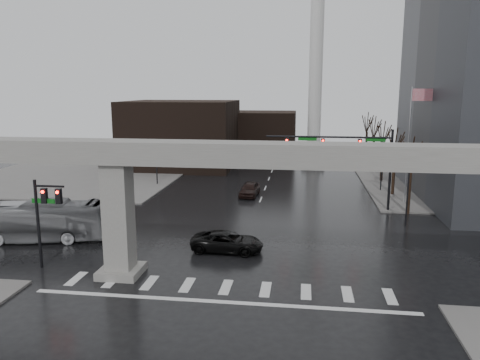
{
  "coord_description": "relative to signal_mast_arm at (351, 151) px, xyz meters",
  "views": [
    {
      "loc": [
        4.41,
        -27.13,
        11.79
      ],
      "look_at": [
        -0.61,
        9.8,
        4.5
      ],
      "focal_mm": 35.0,
      "sensor_mm": 36.0,
      "label": 1
    }
  ],
  "objects": [
    {
      "name": "lamp_left_0",
      "position": [
        -22.49,
        -4.8,
        -2.36
      ],
      "size": [
        1.22,
        0.32,
        5.11
      ],
      "color": "black",
      "rests_on": "ground"
    },
    {
      "name": "signal_mast_arm",
      "position": [
        0.0,
        0.0,
        0.0
      ],
      "size": [
        12.12,
        0.43,
        8.0
      ],
      "color": "black",
      "rests_on": "ground"
    },
    {
      "name": "sidewalk_ne",
      "position": [
        17.01,
        17.2,
        -5.75
      ],
      "size": [
        28.0,
        36.0,
        0.15
      ],
      "primitive_type": "cube",
      "color": "slate",
      "rests_on": "ground"
    },
    {
      "name": "tree_right_2",
      "position": [
        5.54,
        15.22,
        -2.91
      ],
      "size": [
        1.1,
        1.63,
        7.85
      ],
      "color": "black",
      "rests_on": "ground"
    },
    {
      "name": "lamp_right_1",
      "position": [
        4.51,
        9.2,
        -2.36
      ],
      "size": [
        1.22,
        0.32,
        5.11
      ],
      "color": "black",
      "rests_on": "ground"
    },
    {
      "name": "tree_right_3",
      "position": [
        5.54,
        23.22,
        -2.85
      ],
      "size": [
        1.11,
        1.66,
        8.02
      ],
      "color": "black",
      "rests_on": "ground"
    },
    {
      "name": "smokestack",
      "position": [
        -2.99,
        27.2,
        7.52
      ],
      "size": [
        3.6,
        3.6,
        30.0
      ],
      "color": "silver",
      "rests_on": "ground"
    },
    {
      "name": "lamp_right_0",
      "position": [
        4.51,
        -4.8,
        -2.36
      ],
      "size": [
        1.22,
        0.32,
        5.11
      ],
      "color": "black",
      "rests_on": "ground"
    },
    {
      "name": "building_far_mid",
      "position": [
        -10.99,
        33.2,
        -1.83
      ],
      "size": [
        10.0,
        10.0,
        8.0
      ],
      "primitive_type": "cube",
      "color": "black",
      "rests_on": "ground"
    },
    {
      "name": "flagpole_assembly",
      "position": [
        6.3,
        3.2,
        1.7
      ],
      "size": [
        2.06,
        0.12,
        12.0
      ],
      "color": "silver",
      "rests_on": "ground"
    },
    {
      "name": "elevated_guideway",
      "position": [
        -7.73,
        -18.8,
        1.05
      ],
      "size": [
        48.0,
        2.6,
        8.7
      ],
      "color": "gray",
      "rests_on": "ground"
    },
    {
      "name": "tree_right_1",
      "position": [
        5.54,
        7.22,
        -2.98
      ],
      "size": [
        1.09,
        1.61,
        7.67
      ],
      "color": "black",
      "rests_on": "ground"
    },
    {
      "name": "lamp_right_2",
      "position": [
        4.51,
        23.2,
        -2.36
      ],
      "size": [
        1.22,
        0.32,
        5.11
      ],
      "color": "black",
      "rests_on": "ground"
    },
    {
      "name": "sidewalk_nw",
      "position": [
        -34.99,
        17.2,
        -5.75
      ],
      "size": [
        28.0,
        36.0,
        0.15
      ],
      "primitive_type": "cube",
      "color": "slate",
      "rests_on": "ground"
    },
    {
      "name": "signal_left_pole",
      "position": [
        -21.24,
        -18.3,
        -1.76
      ],
      "size": [
        2.3,
        0.3,
        6.0
      ],
      "color": "black",
      "rests_on": "ground"
    },
    {
      "name": "ground",
      "position": [
        -8.99,
        -18.8,
        -5.83
      ],
      "size": [
        160.0,
        160.0,
        0.0
      ],
      "primitive_type": "plane",
      "color": "black",
      "rests_on": "ground"
    },
    {
      "name": "building_far_left",
      "position": [
        -22.99,
        23.2,
        -0.83
      ],
      "size": [
        16.0,
        14.0,
        10.0
      ],
      "primitive_type": "cube",
      "color": "black",
      "rests_on": "ground"
    },
    {
      "name": "lamp_left_1",
      "position": [
        -22.49,
        9.2,
        -2.36
      ],
      "size": [
        1.22,
        0.32,
        5.11
      ],
      "color": "black",
      "rests_on": "ground"
    },
    {
      "name": "far_car",
      "position": [
        -10.39,
        4.71,
        -5.05
      ],
      "size": [
        2.23,
        4.73,
        1.57
      ],
      "primitive_type": "imported",
      "rotation": [
        0.0,
        0.0,
        -0.08
      ],
      "color": "black",
      "rests_on": "ground"
    },
    {
      "name": "tree_right_0",
      "position": [
        5.54,
        -0.78,
        -3.04
      ],
      "size": [
        1.09,
        1.58,
        7.5
      ],
      "color": "black",
      "rests_on": "ground"
    },
    {
      "name": "pickup_truck",
      "position": [
        -9.94,
        -13.52,
        -5.09
      ],
      "size": [
        5.39,
        2.67,
        1.47
      ],
      "primitive_type": "imported",
      "rotation": [
        0.0,
        0.0,
        1.53
      ],
      "color": "black",
      "rests_on": "ground"
    },
    {
      "name": "lamp_left_2",
      "position": [
        -22.49,
        23.2,
        -2.36
      ],
      "size": [
        1.22,
        0.32,
        5.11
      ],
      "color": "black",
      "rests_on": "ground"
    },
    {
      "name": "city_bus",
      "position": [
        -25.49,
        -13.16,
        -4.23
      ],
      "size": [
        11.82,
        4.85,
        3.21
      ],
      "primitive_type": "imported",
      "rotation": [
        0.0,
        0.0,
        1.76
      ],
      "color": "gray",
      "rests_on": "ground"
    },
    {
      "name": "tree_right_4",
      "position": [
        5.54,
        31.22,
        -2.79
      ],
      "size": [
        1.12,
        1.69,
        8.19
      ],
      "color": "black",
      "rests_on": "ground"
    }
  ]
}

